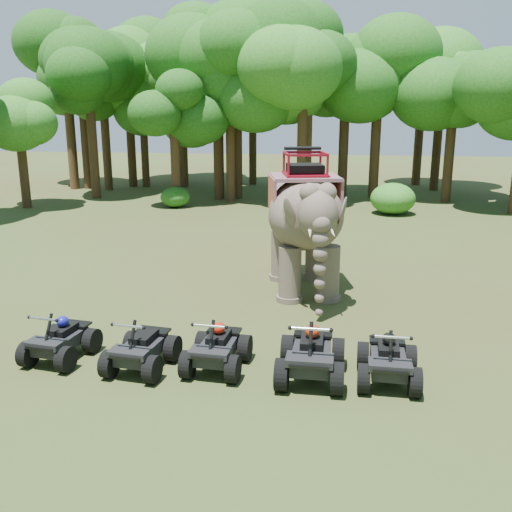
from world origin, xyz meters
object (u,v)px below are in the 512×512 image
Objects in this scene: atv_0 at (60,334)px; atv_1 at (141,342)px; elephant at (304,221)px; atv_3 at (311,347)px; atv_2 at (217,342)px; atv_4 at (389,353)px.

atv_1 is (1.95, -0.22, 0.02)m from atv_0.
elephant is 6.15m from atv_3.
atv_0 is 1.97m from atv_1.
atv_2 is 2.03m from atv_3.
elephant is at bearing 111.09° from atv_4.
elephant reaches higher than atv_0.
atv_0 is 0.97× the size of atv_1.
elephant reaches higher than atv_1.
atv_3 is at bearing 6.58° from atv_0.
atv_3 is (2.02, -0.17, 0.07)m from atv_2.
elephant reaches higher than atv_2.
atv_0 is 7.15m from atv_4.
atv_3 reaches higher than atv_1.
atv_2 is 0.99× the size of atv_4.
atv_4 is (7.15, -0.11, 0.03)m from atv_0.
atv_4 is at bearing 3.22° from atv_3.
elephant is 7.86m from atv_0.
atv_2 is (-1.52, -5.79, -1.53)m from elephant.
atv_1 is at bearing -167.80° from atv_2.
atv_3 is at bearing -0.50° from atv_2.
atv_4 reaches higher than atv_1.
elephant is 3.04× the size of atv_4.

